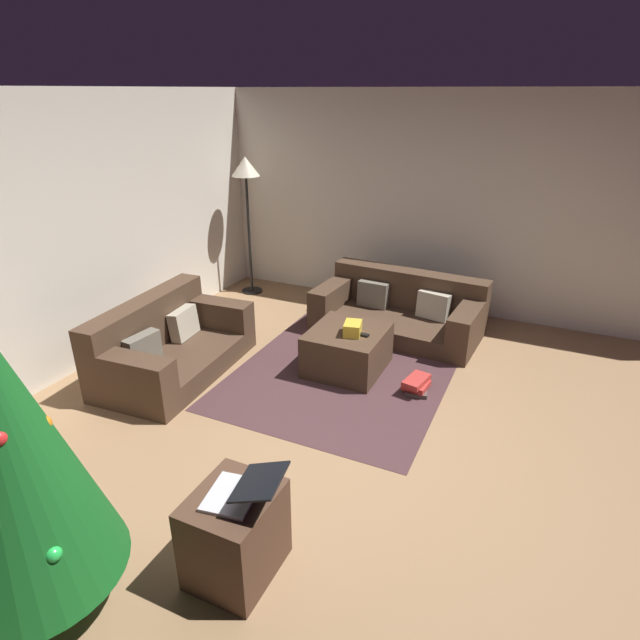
{
  "coord_description": "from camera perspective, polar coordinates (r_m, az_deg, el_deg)",
  "views": [
    {
      "loc": [
        -3.19,
        -1.05,
        2.58
      ],
      "look_at": [
        0.56,
        0.69,
        0.75
      ],
      "focal_mm": 29.43,
      "sensor_mm": 36.0,
      "label": 1
    }
  ],
  "objects": [
    {
      "name": "side_table",
      "position": [
        3.24,
        -9.2,
        -21.97
      ],
      "size": [
        0.52,
        0.44,
        0.54
      ],
      "primitive_type": "cube",
      "color": "#4C3323",
      "rests_on": "ground_plane"
    },
    {
      "name": "area_rug",
      "position": [
        5.3,
        2.95,
        -5.26
      ],
      "size": [
        2.6,
        2.0,
        0.01
      ],
      "primitive_type": "cube",
      "color": "#452B2E",
      "rests_on": "ground_plane"
    },
    {
      "name": "gift_box",
      "position": [
        5.0,
        3.57,
        -0.93
      ],
      "size": [
        0.24,
        0.2,
        0.12
      ],
      "primitive_type": "cube",
      "rotation": [
        0.0,
        0.0,
        0.23
      ],
      "color": "gold",
      "rests_on": "ottoman"
    },
    {
      "name": "ground_plane",
      "position": [
        4.24,
        5.45,
        -13.76
      ],
      "size": [
        6.4,
        6.4,
        0.0
      ],
      "primitive_type": "plane",
      "color": "#93704C"
    },
    {
      "name": "ottoman",
      "position": [
        5.2,
        2.99,
        -3.25
      ],
      "size": [
        0.76,
        0.71,
        0.42
      ],
      "primitive_type": "cube",
      "color": "#473323",
      "rests_on": "ground_plane"
    },
    {
      "name": "corner_partition",
      "position": [
        6.55,
        15.51,
        11.74
      ],
      "size": [
        0.12,
        6.4,
        2.6
      ],
      "primitive_type": "cube",
      "color": "silver",
      "rests_on": "ground_plane"
    },
    {
      "name": "corner_lamp",
      "position": [
        6.96,
        -8.06,
        15.06
      ],
      "size": [
        0.36,
        0.36,
        1.81
      ],
      "color": "black",
      "rests_on": "ground_plane"
    },
    {
      "name": "couch_right",
      "position": [
        6.11,
        8.74,
        1.11
      ],
      "size": [
        1.05,
        1.9,
        0.65
      ],
      "rotation": [
        0.0,
        0.0,
        1.51
      ],
      "color": "#473323",
      "rests_on": "ground_plane"
    },
    {
      "name": "book_stack",
      "position": [
        4.95,
        10.42,
        -6.97
      ],
      "size": [
        0.32,
        0.25,
        0.15
      ],
      "color": "#4C423D",
      "rests_on": "ground_plane"
    },
    {
      "name": "rear_partition",
      "position": [
        5.42,
        -27.19,
        7.59
      ],
      "size": [
        6.4,
        0.12,
        2.6
      ],
      "primitive_type": "cube",
      "color": "silver",
      "rests_on": "ground_plane"
    },
    {
      "name": "tv_remote",
      "position": [
        5.01,
        4.46,
        -1.54
      ],
      "size": [
        0.07,
        0.16,
        0.02
      ],
      "primitive_type": "cube",
      "rotation": [
        0.0,
        0.0,
        -0.1
      ],
      "color": "black",
      "rests_on": "ottoman"
    },
    {
      "name": "laptop",
      "position": [
        2.99,
        -8.48,
        -17.83
      ],
      "size": [
        0.37,
        0.46,
        0.19
      ],
      "color": "silver",
      "rests_on": "side_table"
    },
    {
      "name": "christmas_tree",
      "position": [
        2.97,
        -31.42,
        -11.53
      ],
      "size": [
        0.96,
        0.96,
        1.92
      ],
      "color": "brown",
      "rests_on": "ground_plane"
    },
    {
      "name": "couch_left",
      "position": [
        5.37,
        -16.27,
        -2.62
      ],
      "size": [
        1.67,
        0.99,
        0.72
      ],
      "rotation": [
        0.0,
        0.0,
        3.21
      ],
      "color": "#473323",
      "rests_on": "ground_plane"
    }
  ]
}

